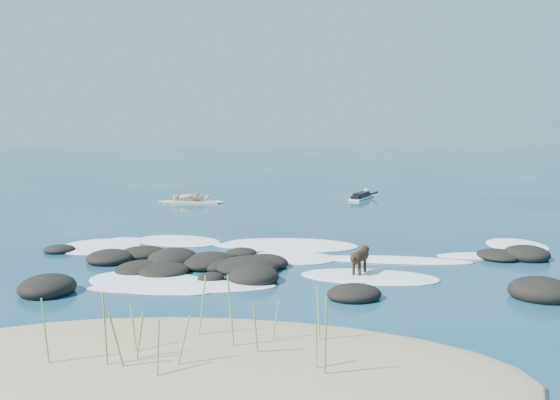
# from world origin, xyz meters

# --- Properties ---
(ground) EXTENTS (160.00, 160.00, 0.00)m
(ground) POSITION_xyz_m (0.00, 0.00, 0.00)
(ground) COLOR #0A2642
(ground) RESTS_ON ground
(sand_dune) EXTENTS (9.00, 4.40, 0.60)m
(sand_dune) POSITION_xyz_m (0.00, -8.20, 0.00)
(sand_dune) COLOR #9E8966
(sand_dune) RESTS_ON ground
(dune_grass) EXTENTS (3.63, 1.67, 1.20)m
(dune_grass) POSITION_xyz_m (0.04, -8.35, 0.60)
(dune_grass) COLOR #789C4B
(dune_grass) RESTS_ON ground
(reef_rocks) EXTENTS (13.21, 5.89, 0.55)m
(reef_rocks) POSITION_xyz_m (-0.13, -2.34, 0.10)
(reef_rocks) COLOR black
(reef_rocks) RESTS_ON ground
(breaking_foam) EXTENTS (13.63, 7.76, 0.12)m
(breaking_foam) POSITION_xyz_m (-0.18, -0.81, 0.01)
(breaking_foam) COLOR white
(breaking_foam) RESTS_ON ground
(standing_surfer_rig) EXTENTS (2.88, 0.69, 1.64)m
(standing_surfer_rig) POSITION_xyz_m (-5.14, 9.93, 0.65)
(standing_surfer_rig) COLOR beige
(standing_surfer_rig) RESTS_ON ground
(paddling_surfer_rig) EXTENTS (1.34, 2.38, 0.42)m
(paddling_surfer_rig) POSITION_xyz_m (2.19, 12.39, 0.14)
(paddling_surfer_rig) COLOR white
(paddling_surfer_rig) RESTS_ON ground
(dog) EXTENTS (0.47, 1.02, 0.66)m
(dog) POSITION_xyz_m (2.13, -2.43, 0.44)
(dog) COLOR black
(dog) RESTS_ON ground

